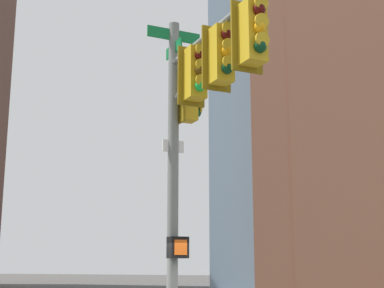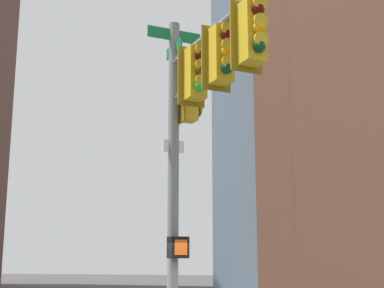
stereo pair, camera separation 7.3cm
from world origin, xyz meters
TOP-DOWN VIEW (x-y plane):
  - signal_pole_assembly at (-0.45, -0.40)m, footprint 3.14×3.21m
  - building_brick_farside at (46.01, -0.64)m, footprint 22.42×18.77m

SIDE VIEW (x-z plane):
  - signal_pole_assembly at x=-0.45m, z-range 1.39..8.42m
  - building_brick_farside at x=46.01m, z-range 0.00..37.55m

